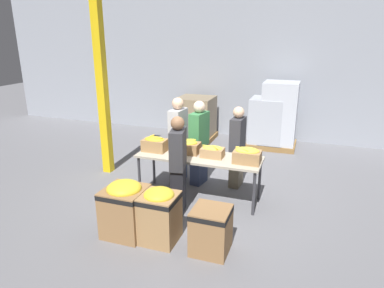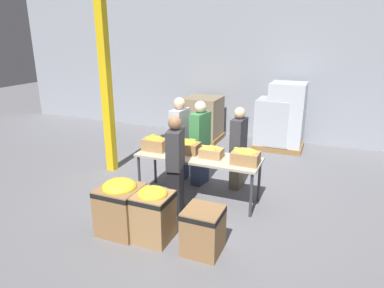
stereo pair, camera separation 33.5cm
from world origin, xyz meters
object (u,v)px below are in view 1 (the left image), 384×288
at_px(donation_bin_1, 160,213).
at_px(donation_bin_2, 211,229).
at_px(banana_box_0, 155,144).
at_px(donation_bin_0, 125,206).
at_px(banana_box_3, 247,155).
at_px(pallet_stack_0, 279,116).
at_px(support_pillar, 102,79).
at_px(pallet_stack_2, 196,119).
at_px(volunteer_2, 237,148).
at_px(volunteer_3, 178,166).
at_px(sorting_table, 199,159).
at_px(volunteer_1, 199,144).
at_px(banana_box_1, 187,146).
at_px(banana_box_2, 212,151).
at_px(volunteer_0, 178,140).
at_px(pallet_stack_1, 266,123).

distance_m(donation_bin_1, donation_bin_2, 0.77).
distance_m(banana_box_0, donation_bin_2, 2.19).
relative_size(donation_bin_0, donation_bin_1, 1.03).
xyz_separation_m(banana_box_3, pallet_stack_0, (0.18, 3.51, -0.10)).
xyz_separation_m(support_pillar, pallet_stack_2, (1.03, 2.88, -1.41)).
bearing_deg(volunteer_2, volunteer_3, -23.53).
bearing_deg(donation_bin_2, volunteer_2, 93.56).
height_order(volunteer_3, support_pillar, support_pillar).
relative_size(sorting_table, pallet_stack_0, 1.29).
distance_m(sorting_table, donation_bin_1, 1.51).
relative_size(volunteer_1, volunteer_2, 1.05).
xyz_separation_m(banana_box_1, donation_bin_1, (0.17, -1.57, -0.50)).
distance_m(banana_box_1, donation_bin_0, 1.69).
relative_size(sorting_table, banana_box_2, 5.39).
xyz_separation_m(banana_box_0, banana_box_2, (1.09, 0.04, -0.03)).
distance_m(volunteer_0, donation_bin_1, 2.21).
distance_m(banana_box_3, volunteer_2, 0.87).
bearing_deg(pallet_stack_1, donation_bin_0, -105.57).
distance_m(banana_box_2, donation_bin_2, 1.66).
relative_size(banana_box_1, donation_bin_1, 0.58).
height_order(banana_box_0, volunteer_1, volunteer_1).
xyz_separation_m(banana_box_2, banana_box_3, (0.62, -0.07, 0.03)).
relative_size(banana_box_0, donation_bin_0, 0.52).
xyz_separation_m(banana_box_3, donation_bin_2, (-0.19, -1.43, -0.60)).
bearing_deg(banana_box_2, sorting_table, -173.63).
xyz_separation_m(pallet_stack_0, pallet_stack_1, (-0.31, -0.02, -0.21)).
bearing_deg(volunteer_1, pallet_stack_2, -150.08).
relative_size(volunteer_1, donation_bin_2, 2.60).
height_order(volunteer_1, pallet_stack_2, volunteer_1).
bearing_deg(sorting_table, pallet_stack_0, 73.43).
height_order(donation_bin_1, pallet_stack_1, pallet_stack_1).
distance_m(sorting_table, donation_bin_0, 1.64).
height_order(sorting_table, volunteer_0, volunteer_0).
bearing_deg(donation_bin_2, pallet_stack_2, 111.02).
height_order(donation_bin_2, pallet_stack_0, pallet_stack_0).
xyz_separation_m(banana_box_3, pallet_stack_1, (-0.14, 3.49, -0.31)).
xyz_separation_m(volunteer_1, volunteer_2, (0.73, 0.12, -0.04)).
height_order(support_pillar, pallet_stack_2, support_pillar).
bearing_deg(pallet_stack_1, volunteer_3, -102.45).
relative_size(pallet_stack_0, pallet_stack_1, 1.33).
xyz_separation_m(volunteer_3, donation_bin_0, (-0.48, -0.90, -0.37)).
relative_size(sorting_table, donation_bin_1, 2.69).
height_order(banana_box_1, donation_bin_2, banana_box_1).
xyz_separation_m(volunteer_2, support_pillar, (-2.78, -0.19, 1.21)).
bearing_deg(banana_box_2, support_pillar, 168.04).
height_order(banana_box_0, pallet_stack_1, pallet_stack_1).
distance_m(banana_box_2, pallet_stack_1, 3.46).
height_order(donation_bin_1, pallet_stack_0, pallet_stack_0).
bearing_deg(volunteer_2, donation_bin_0, -23.76).
xyz_separation_m(volunteer_1, pallet_stack_1, (0.93, 2.82, -0.20)).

